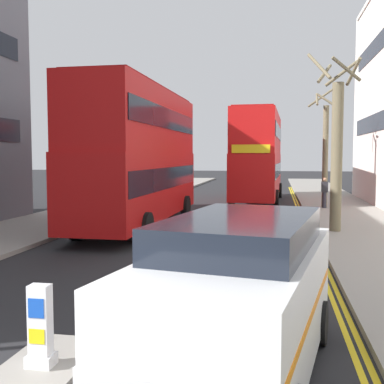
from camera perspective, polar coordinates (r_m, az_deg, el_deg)
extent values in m
cube|color=gray|center=(20.03, 19.85, -4.10)|extent=(4.00, 80.00, 0.14)
cube|color=gray|center=(21.94, -15.94, -3.29)|extent=(4.00, 80.00, 0.14)
cube|color=yellow|center=(17.82, 14.24, -5.21)|extent=(0.10, 56.00, 0.01)
cube|color=yellow|center=(17.81, 13.73, -5.21)|extent=(0.10, 56.00, 0.01)
cube|color=gray|center=(7.14, -17.58, -19.59)|extent=(1.10, 2.20, 0.10)
cube|color=silver|center=(7.08, -17.60, -18.63)|extent=(0.36, 0.28, 0.16)
cube|color=white|center=(6.89, -17.71, -14.37)|extent=(0.28, 0.20, 0.95)
cube|color=blue|center=(6.74, -18.18, -13.10)|extent=(0.22, 0.01, 0.26)
cube|color=yellow|center=(6.86, -18.10, -16.13)|extent=(0.22, 0.01, 0.20)
cube|color=#B20F0F|center=(19.56, -6.33, 0.86)|extent=(2.63, 10.83, 2.60)
cube|color=#B20F0F|center=(19.57, -6.39, 8.33)|extent=(2.57, 10.61, 2.50)
cube|color=black|center=(19.55, -6.34, 1.74)|extent=(2.65, 10.40, 0.84)
cube|color=black|center=(19.58, -6.39, 8.63)|extent=(2.64, 10.18, 0.80)
cube|color=yellow|center=(24.72, -2.68, 5.20)|extent=(2.00, 0.08, 0.44)
cube|color=maroon|center=(19.71, -6.42, 12.11)|extent=(2.36, 9.75, 0.10)
cylinder|color=black|center=(23.22, -6.83, -1.62)|extent=(0.31, 1.04, 1.04)
cylinder|color=black|center=(22.59, -0.77, -1.76)|extent=(0.31, 1.04, 1.04)
cylinder|color=black|center=(17.01, -13.67, -3.90)|extent=(0.31, 1.04, 1.04)
cylinder|color=black|center=(16.14, -5.54, -4.23)|extent=(0.31, 1.04, 1.04)
cube|color=red|center=(30.42, 7.92, 2.08)|extent=(2.87, 10.88, 2.60)
cube|color=red|center=(30.43, 7.97, 6.88)|extent=(2.82, 10.66, 2.50)
cube|color=black|center=(30.41, 7.92, 2.65)|extent=(2.89, 10.45, 0.84)
cube|color=black|center=(30.43, 7.97, 7.07)|extent=(2.87, 10.23, 0.80)
cube|color=yellow|center=(25.04, 7.05, 5.16)|extent=(2.00, 0.13, 0.44)
cube|color=maroon|center=(30.51, 7.99, 9.32)|extent=(2.59, 9.79, 0.10)
cylinder|color=black|center=(27.09, 10.01, -0.81)|extent=(0.34, 1.05, 1.04)
cylinder|color=black|center=(27.30, 4.76, -0.72)|extent=(0.34, 1.05, 1.04)
cylinder|color=black|center=(33.76, 10.43, 0.19)|extent=(0.34, 1.05, 1.04)
cylinder|color=black|center=(33.93, 6.20, 0.26)|extent=(0.34, 1.05, 1.04)
cube|color=white|center=(6.50, 5.69, -13.43)|extent=(2.71, 4.96, 1.50)
cube|color=black|center=(6.44, 6.09, -6.24)|extent=(2.23, 3.31, 0.76)
cube|color=orange|center=(6.48, 5.70, -13.01)|extent=(2.66, 4.60, 0.10)
cylinder|color=black|center=(7.91, 15.01, -14.86)|extent=(0.34, 0.71, 0.68)
cylinder|color=black|center=(8.25, 2.06, -13.88)|extent=(0.34, 0.71, 0.68)
cylinder|color=#2D2D38|center=(26.50, 15.57, -0.92)|extent=(0.22, 0.22, 0.85)
cube|color=#26262B|center=(26.44, 15.60, 0.60)|extent=(0.34, 0.22, 0.56)
sphere|color=#9E7051|center=(26.42, 15.61, 1.45)|extent=(0.20, 0.20, 0.20)
cylinder|color=#6B6047|center=(18.34, 16.93, 3.98)|extent=(0.41, 0.41, 5.45)
cylinder|color=#6B6047|center=(18.80, 18.77, 13.47)|extent=(0.41, 1.16, 0.86)
cylinder|color=#6B6047|center=(19.20, 17.53, 13.43)|extent=(1.25, 0.52, 0.94)
cylinder|color=#6B6047|center=(18.79, 15.57, 13.50)|extent=(0.64, 1.05, 0.84)
cylinder|color=#6B6047|center=(18.23, 14.96, 14.38)|extent=(0.78, 1.53, 1.19)
cylinder|color=#6B6047|center=(18.12, 18.00, 13.84)|extent=(1.12, 0.53, 0.86)
cylinder|color=#6B6047|center=(26.81, 15.66, 4.10)|extent=(0.30, 0.30, 5.49)
cylinder|color=#6B6047|center=(26.94, 16.97, 10.73)|extent=(0.34, 1.14, 0.84)
cylinder|color=#6B6047|center=(27.70, 15.23, 10.88)|extent=(1.51, 0.53, 1.13)
cylinder|color=#6B6047|center=(26.96, 14.75, 10.69)|extent=(0.16, 1.03, 0.77)
cylinder|color=#6B6047|center=(26.58, 15.64, 10.65)|extent=(0.88, 0.35, 0.66)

